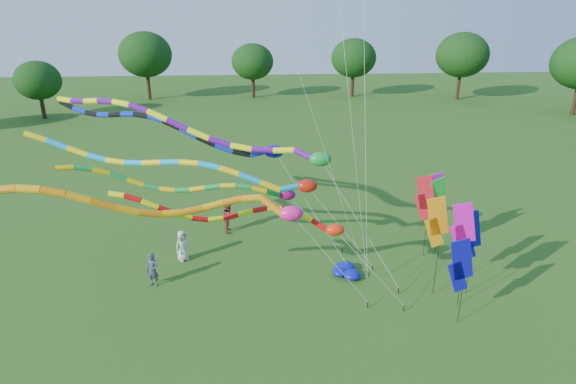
{
  "coord_description": "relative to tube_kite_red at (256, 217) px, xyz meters",
  "views": [
    {
      "loc": [
        -2.79,
        -15.84,
        12.78
      ],
      "look_at": [
        -1.32,
        4.52,
        4.8
      ],
      "focal_mm": 30.0,
      "sensor_mm": 36.0,
      "label": 1
    }
  ],
  "objects": [
    {
      "name": "tube_kite_purple",
      "position": [
        -2.17,
        4.47,
        2.54
      ],
      "size": [
        16.78,
        7.51,
        9.1
      ],
      "rotation": [
        0.0,
        0.0,
        -0.41
      ],
      "color": "black",
      "rests_on": "ground"
    },
    {
      "name": "tree_ring",
      "position": [
        5.79,
        0.39,
        0.69
      ],
      "size": [
        119.4,
        116.55,
        9.52
      ],
      "color": "#382314",
      "rests_on": "ground"
    },
    {
      "name": "banner_pole_orange",
      "position": [
        8.04,
        0.66,
        -0.81
      ],
      "size": [
        1.16,
        0.1,
        4.99
      ],
      "rotation": [
        0.0,
        0.0,
        -0.02
      ],
      "color": "black",
      "rests_on": "ground"
    },
    {
      "name": "person_b",
      "position": [
        -5.03,
        2.35,
        -3.67
      ],
      "size": [
        0.74,
        0.61,
        1.73
      ],
      "primitive_type": "imported",
      "rotation": [
        0.0,
        0.0,
        -0.36
      ],
      "color": "#3A3E52",
      "rests_on": "ground"
    },
    {
      "name": "tube_kite_orange",
      "position": [
        -2.59,
        -1.02,
        1.03
      ],
      "size": [
        14.54,
        2.11,
        7.5
      ],
      "rotation": [
        0.0,
        0.0,
        0.1
      ],
      "color": "black",
      "rests_on": "ground"
    },
    {
      "name": "banner_pole_violet",
      "position": [
        9.69,
        5.11,
        -1.28
      ],
      "size": [
        1.15,
        0.34,
        4.52
      ],
      "rotation": [
        0.0,
        0.0,
        0.23
      ],
      "color": "black",
      "rests_on": "ground"
    },
    {
      "name": "person_a",
      "position": [
        -3.92,
        4.78,
        -3.68
      ],
      "size": [
        1.0,
        0.94,
        1.71
      ],
      "primitive_type": "imported",
      "rotation": [
        0.0,
        0.0,
        0.66
      ],
      "color": "beige",
      "rests_on": "ground"
    },
    {
      "name": "tube_kite_cyan",
      "position": [
        -2.6,
        3.8,
        0.88
      ],
      "size": [
        16.56,
        2.36,
        7.66
      ],
      "rotation": [
        0.0,
        0.0,
        -0.1
      ],
      "color": "black",
      "rests_on": "ground"
    },
    {
      "name": "tube_kite_green",
      "position": [
        -2.34,
        4.36,
        -0.23
      ],
      "size": [
        13.69,
        1.34,
        6.38
      ],
      "rotation": [
        0.0,
        0.0,
        0.09
      ],
      "color": "black",
      "rests_on": "ground"
    },
    {
      "name": "banner_pole_magenta_a",
      "position": [
        8.84,
        -0.25,
        -0.74
      ],
      "size": [
        1.16,
        0.26,
        5.07
      ],
      "rotation": [
        0.0,
        0.0,
        -0.16
      ],
      "color": "black",
      "rests_on": "ground"
    },
    {
      "name": "banner_pole_blue_b",
      "position": [
        9.62,
        0.61,
        -1.49
      ],
      "size": [
        1.16,
        0.08,
        4.31
      ],
      "rotation": [
        0.0,
        0.0,
        -0.0
      ],
      "color": "black",
      "rests_on": "ground"
    },
    {
      "name": "banner_pole_green",
      "position": [
        9.56,
        4.47,
        -1.33
      ],
      "size": [
        1.14,
        0.4,
        4.47
      ],
      "rotation": [
        0.0,
        0.0,
        0.28
      ],
      "color": "black",
      "rests_on": "ground"
    },
    {
      "name": "person_c",
      "position": [
        -1.61,
        8.14,
        -3.62
      ],
      "size": [
        0.71,
        0.91,
        1.84
      ],
      "primitive_type": "imported",
      "rotation": [
        0.0,
        0.0,
        1.59
      ],
      "color": "#963637",
      "rests_on": "ground"
    },
    {
      "name": "tube_kite_blue",
      "position": [
        -3.38,
        5.71,
        2.22
      ],
      "size": [
        15.02,
        6.18,
        8.43
      ],
      "rotation": [
        0.0,
        0.0,
        -0.35
      ],
      "color": "black",
      "rests_on": "ground"
    },
    {
      "name": "banner_pole_blue_a",
      "position": [
        8.32,
        -1.59,
        -1.74
      ],
      "size": [
        1.16,
        0.14,
        4.06
      ],
      "rotation": [
        0.0,
        0.0,
        0.05
      ],
      "color": "black",
      "rests_on": "ground"
    },
    {
      "name": "banner_pole_red",
      "position": [
        8.84,
        4.45,
        -1.19
      ],
      "size": [
        1.11,
        0.48,
        4.61
      ],
      "rotation": [
        0.0,
        0.0,
        -0.36
      ],
      "color": "black",
      "rests_on": "ground"
    },
    {
      "name": "blue_nylon_heap",
      "position": [
        4.18,
        2.51,
        -4.34
      ],
      "size": [
        1.46,
        1.55,
        0.47
      ],
      "color": "#0C14A0",
      "rests_on": "ground"
    },
    {
      "name": "ground",
      "position": [
        2.82,
        -2.41,
        -4.54
      ],
      "size": [
        160.0,
        160.0,
        0.0
      ],
      "primitive_type": "plane",
      "color": "#255316",
      "rests_on": "ground"
    },
    {
      "name": "tube_kite_red",
      "position": [
        0.0,
        0.0,
        0.0
      ],
      "size": [
        12.1,
        1.24,
        6.38
      ],
      "rotation": [
        0.0,
        0.0,
        -0.09
      ],
      "color": "black",
      "rests_on": "ground"
    }
  ]
}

